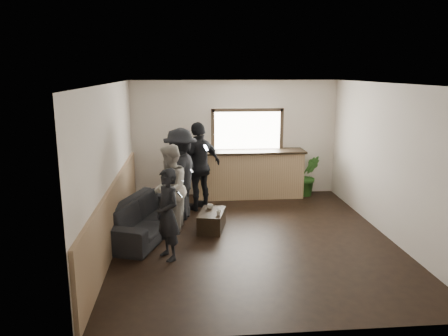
{
  "coord_description": "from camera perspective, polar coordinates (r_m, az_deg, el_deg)",
  "views": [
    {
      "loc": [
        -1.2,
        -7.5,
        3.02
      ],
      "look_at": [
        -0.49,
        0.4,
        1.24
      ],
      "focal_mm": 35.0,
      "sensor_mm": 36.0,
      "label": 1
    }
  ],
  "objects": [
    {
      "name": "ground",
      "position": [
        8.18,
        3.74,
        -9.08
      ],
      "size": [
        5.0,
        6.0,
        0.01
      ],
      "primitive_type": "cube",
      "color": "black"
    },
    {
      "name": "sofa",
      "position": [
        8.35,
        -10.11,
        -6.32
      ],
      "size": [
        1.62,
        2.47,
        0.67
      ],
      "primitive_type": "imported",
      "rotation": [
        0.0,
        0.0,
        1.23
      ],
      "color": "black",
      "rests_on": "ground"
    },
    {
      "name": "cup_b",
      "position": [
        8.26,
        -0.71,
        -5.83
      ],
      "size": [
        0.13,
        0.13,
        0.09
      ],
      "primitive_type": "imported",
      "rotation": [
        0.0,
        0.0,
        1.24
      ],
      "color": "silver",
      "rests_on": "coffee_table"
    },
    {
      "name": "person_c",
      "position": [
        8.98,
        -5.69,
        -0.79
      ],
      "size": [
        1.03,
        1.37,
        1.89
      ],
      "rotation": [
        0.0,
        0.0,
        -1.87
      ],
      "color": "black",
      "rests_on": "ground"
    },
    {
      "name": "coffee_table",
      "position": [
        8.52,
        -1.62,
        -6.86
      ],
      "size": [
        0.61,
        0.89,
        0.36
      ],
      "primitive_type": "cube",
      "rotation": [
        0.0,
        0.0,
        -0.22
      ],
      "color": "black",
      "rests_on": "ground"
    },
    {
      "name": "person_d",
      "position": [
        9.57,
        -3.22,
        0.24
      ],
      "size": [
        1.19,
        1.07,
        1.94
      ],
      "rotation": [
        0.0,
        0.0,
        -2.48
      ],
      "color": "black",
      "rests_on": "ground"
    },
    {
      "name": "room_shell",
      "position": [
        7.68,
        -1.54,
        0.96
      ],
      "size": [
        5.01,
        6.01,
        2.8
      ],
      "color": "silver",
      "rests_on": "ground"
    },
    {
      "name": "cup_a",
      "position": [
        8.62,
        -1.83,
        -5.03
      ],
      "size": [
        0.15,
        0.15,
        0.09
      ],
      "primitive_type": "imported",
      "rotation": [
        0.0,
        0.0,
        4.38
      ],
      "color": "silver",
      "rests_on": "coffee_table"
    },
    {
      "name": "person_a",
      "position": [
        7.13,
        -7.37,
        -6.02
      ],
      "size": [
        0.59,
        0.66,
        1.51
      ],
      "rotation": [
        0.0,
        0.0,
        -1.05
      ],
      "color": "black",
      "rests_on": "ground"
    },
    {
      "name": "bar_counter",
      "position": [
        10.58,
        3.18,
        -0.39
      ],
      "size": [
        2.7,
        0.68,
        2.13
      ],
      "color": "tan",
      "rests_on": "ground"
    },
    {
      "name": "potted_plant",
      "position": [
        10.87,
        10.92,
        -0.99
      ],
      "size": [
        0.57,
        0.47,
        1.01
      ],
      "primitive_type": "imported",
      "rotation": [
        0.0,
        0.0,
        0.05
      ],
      "color": "#2D6623",
      "rests_on": "ground"
    },
    {
      "name": "person_b",
      "position": [
        8.32,
        -7.07,
        -2.67
      ],
      "size": [
        0.71,
        0.87,
        1.68
      ],
      "rotation": [
        0.0,
        0.0,
        -1.66
      ],
      "color": "#B5AFA4",
      "rests_on": "ground"
    }
  ]
}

